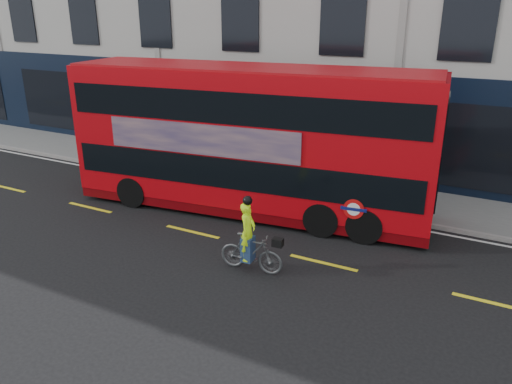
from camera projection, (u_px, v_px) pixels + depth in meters
The scene contains 7 objects.
ground at pixel (300, 291), 11.40m from camera, with size 120.00×120.00×0.00m, color black.
pavement at pixel (376, 198), 16.77m from camera, with size 60.00×3.00×0.12m, color gray.
kerb at pixel (363, 213), 15.52m from camera, with size 60.00×0.12×0.13m, color gray.
road_edge_line at pixel (360, 218), 15.30m from camera, with size 58.00×0.10×0.01m, color silver.
lane_dashes at pixel (323, 263), 12.64m from camera, with size 58.00×0.12×0.01m, color yellow, non-canonical shape.
bus at pixel (251, 140), 15.20m from camera, with size 11.32×3.79×4.48m.
cyclist at pixel (250, 247), 12.06m from camera, with size 1.66×0.59×1.95m.
Camera 1 is at (3.71, -9.23, 6.09)m, focal length 35.00 mm.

